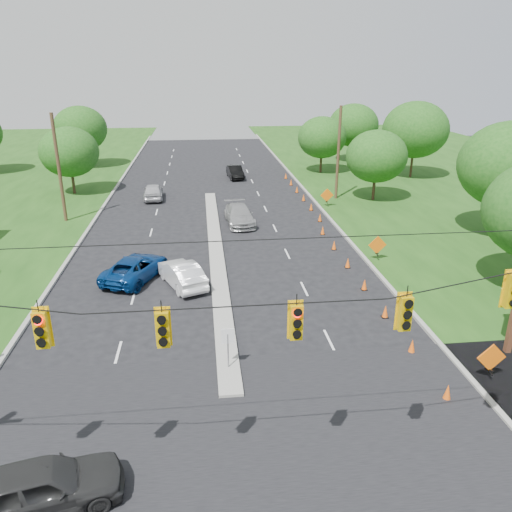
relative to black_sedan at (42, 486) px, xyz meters
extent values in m
plane|color=black|center=(5.90, 0.61, -0.81)|extent=(160.00, 160.00, 0.00)
cube|color=black|center=(5.90, 0.61, -0.81)|extent=(160.00, 14.00, 0.02)
cube|color=gray|center=(-4.20, 30.61, -0.81)|extent=(0.25, 110.00, 0.16)
cube|color=gray|center=(16.00, 30.61, -0.81)|extent=(0.25, 110.00, 0.16)
cube|color=gray|center=(5.90, 21.61, -0.81)|extent=(1.00, 34.00, 0.18)
cylinder|color=gray|center=(5.90, 6.61, 0.09)|extent=(0.06, 0.06, 1.80)
cube|color=white|center=(5.90, 6.61, 0.89)|extent=(0.55, 0.04, 0.70)
cylinder|color=black|center=(5.90, -0.39, 6.19)|extent=(24.00, 0.04, 0.04)
cube|color=yellow|center=(0.90, -0.39, 5.42)|extent=(0.34, 0.24, 1.00)
cube|color=yellow|center=(3.90, -0.39, 5.24)|extent=(0.34, 0.24, 1.00)
cube|color=yellow|center=(7.40, -0.39, 5.24)|extent=(0.34, 0.24, 1.00)
cube|color=yellow|center=(10.40, -0.39, 5.33)|extent=(0.34, 0.24, 1.00)
cube|color=yellow|center=(13.40, -0.39, 5.86)|extent=(0.34, 0.24, 1.00)
cylinder|color=#422D1C|center=(-6.60, 30.61, 3.69)|extent=(0.28, 0.28, 9.00)
cylinder|color=#422D1C|center=(18.40, 35.61, 3.69)|extent=(0.28, 0.28, 9.00)
cone|color=#FF5F11|center=(14.42, 3.61, -0.46)|extent=(0.32, 0.32, 0.70)
cone|color=#FF5F11|center=(14.42, 7.11, -0.46)|extent=(0.32, 0.32, 0.70)
cone|color=#FF5F11|center=(14.42, 10.61, -0.46)|extent=(0.32, 0.32, 0.70)
cone|color=#FF5F11|center=(14.42, 14.11, -0.46)|extent=(0.32, 0.32, 0.70)
cone|color=#FF5F11|center=(14.42, 17.61, -0.46)|extent=(0.32, 0.32, 0.70)
cone|color=#FF5F11|center=(14.42, 21.11, -0.46)|extent=(0.32, 0.32, 0.70)
cone|color=#FF5F11|center=(14.42, 24.61, -0.46)|extent=(0.32, 0.32, 0.70)
cone|color=#FF5F11|center=(15.02, 28.11, -0.46)|extent=(0.32, 0.32, 0.70)
cone|color=#FF5F11|center=(15.02, 31.61, -0.46)|extent=(0.32, 0.32, 0.70)
cone|color=#FF5F11|center=(15.02, 35.11, -0.46)|extent=(0.32, 0.32, 0.70)
cone|color=#FF5F11|center=(15.02, 38.61, -0.46)|extent=(0.32, 0.32, 0.70)
cone|color=#FF5F11|center=(15.02, 42.11, -0.46)|extent=(0.32, 0.32, 0.70)
cone|color=#FF5F11|center=(15.02, 45.61, -0.46)|extent=(0.32, 0.32, 0.70)
cube|color=black|center=(16.70, 4.61, -0.26)|extent=(0.06, 0.58, 0.26)
cube|color=black|center=(16.70, 4.61, -0.26)|extent=(0.06, 0.58, 0.26)
cube|color=orange|center=(16.70, 4.61, 0.34)|extent=(1.27, 0.05, 1.27)
cube|color=black|center=(16.70, 18.61, -0.26)|extent=(0.06, 0.58, 0.26)
cube|color=black|center=(16.70, 18.61, -0.26)|extent=(0.06, 0.58, 0.26)
cube|color=orange|center=(16.70, 18.61, 0.34)|extent=(1.27, 0.05, 1.27)
cube|color=black|center=(16.70, 32.61, -0.26)|extent=(0.06, 0.58, 0.26)
cube|color=black|center=(16.70, 32.61, -0.26)|extent=(0.06, 0.58, 0.26)
cube|color=orange|center=(16.70, 32.61, 0.34)|extent=(1.27, 0.05, 1.27)
cylinder|color=black|center=(-8.10, 40.61, 0.45)|extent=(0.28, 0.28, 2.52)
ellipsoid|color=#194C14|center=(-8.10, 40.61, 3.53)|extent=(5.88, 5.88, 5.04)
cylinder|color=black|center=(-10.10, 55.61, 0.63)|extent=(0.28, 0.28, 2.88)
ellipsoid|color=#194C14|center=(-10.10, 55.61, 4.15)|extent=(6.72, 6.72, 5.76)
cylinder|color=black|center=(27.90, 22.61, 0.81)|extent=(0.28, 0.28, 3.24)
ellipsoid|color=#194C14|center=(27.90, 22.61, 4.77)|extent=(7.56, 7.56, 6.48)
cylinder|color=black|center=(21.90, 34.61, 0.45)|extent=(0.28, 0.28, 2.52)
ellipsoid|color=#194C14|center=(21.90, 34.61, 3.53)|extent=(5.88, 5.88, 5.04)
cylinder|color=black|center=(29.90, 44.61, 0.81)|extent=(0.28, 0.28, 3.24)
ellipsoid|color=#194C14|center=(29.90, 44.61, 4.77)|extent=(7.56, 7.56, 6.48)
cylinder|color=black|center=(25.90, 55.61, 0.63)|extent=(0.28, 0.28, 2.88)
ellipsoid|color=#194C14|center=(25.90, 55.61, 4.15)|extent=(6.72, 6.72, 5.76)
cylinder|color=black|center=(19.90, 48.61, 0.45)|extent=(0.28, 0.28, 2.52)
ellipsoid|color=#194C14|center=(19.90, 48.61, 3.53)|extent=(5.88, 5.88, 5.04)
imported|color=#292929|center=(0.00, 0.00, 0.00)|extent=(5.05, 2.99, 1.61)
imported|color=white|center=(3.65, 15.99, -0.04)|extent=(3.27, 4.90, 1.53)
imported|color=navy|center=(0.76, 17.31, -0.06)|extent=(4.31, 5.87, 1.48)
imported|color=gray|center=(8.11, 28.18, -0.03)|extent=(2.56, 5.47, 1.54)
imported|color=#B2B2B5|center=(0.26, 37.51, -0.02)|extent=(2.09, 4.72, 1.58)
imported|color=black|center=(9.09, 46.56, -0.07)|extent=(1.96, 4.58, 1.47)
camera|label=1|loc=(5.03, -11.97, 11.60)|focal=35.00mm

